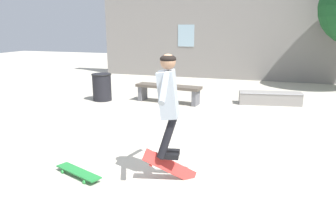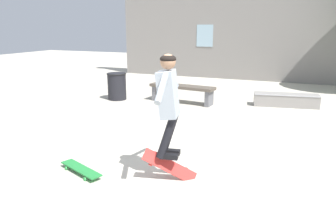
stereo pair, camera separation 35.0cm
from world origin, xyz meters
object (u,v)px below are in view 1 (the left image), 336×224
at_px(park_bench, 168,90).
at_px(skate_ledge, 270,98).
at_px(trash_bin, 102,86).
at_px(skateboard_resting, 78,172).
at_px(skateboard_flipping, 170,166).
at_px(skater, 168,98).

bearing_deg(park_bench, skate_ledge, 19.72).
distance_m(park_bench, trash_bin, 1.99).
xyz_separation_m(park_bench, skateboard_resting, (0.21, -5.01, -0.31)).
bearing_deg(skateboard_resting, skateboard_flipping, -144.97).
relative_size(park_bench, skater, 1.35).
distance_m(skater, skateboard_resting, 1.75).
relative_size(trash_bin, skater, 0.55).
height_order(trash_bin, skateboard_flipping, trash_bin).
distance_m(skate_ledge, trash_bin, 4.88).
distance_m(trash_bin, skateboard_flipping, 5.59).
height_order(skate_ledge, skateboard_flipping, skateboard_flipping).
bearing_deg(skateboard_flipping, park_bench, 81.93).
relative_size(skate_ledge, skateboard_resting, 2.01).
relative_size(park_bench, skate_ledge, 1.12).
bearing_deg(skater, skateboard_flipping, -44.90).
relative_size(skate_ledge, skater, 1.20).
bearing_deg(skater, trash_bin, 118.20).
distance_m(skate_ledge, skater, 5.59).
bearing_deg(trash_bin, skateboard_flipping, -51.30).
height_order(skate_ledge, trash_bin, trash_bin).
distance_m(park_bench, skateboard_resting, 5.02).
bearing_deg(skateboard_resting, trash_bin, -43.52).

